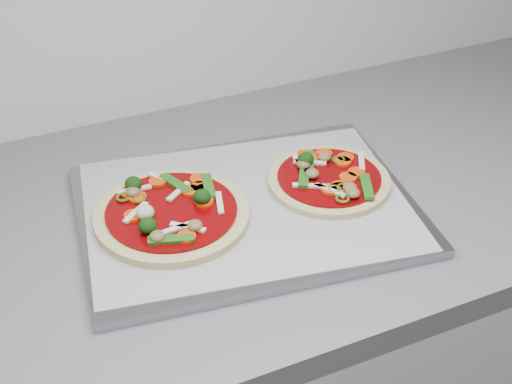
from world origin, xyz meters
name	(u,v)px	position (x,y,z in m)	size (l,w,h in m)	color
base_cabinet	(488,320)	(0.00, 1.30, 0.43)	(3.60, 0.60, 0.86)	silver
baking_tray	(247,210)	(-0.55, 1.27, 0.91)	(0.45, 0.34, 0.01)	gray
parchment	(247,205)	(-0.55, 1.27, 0.92)	(0.43, 0.32, 0.00)	#96969B
pizza_left	(171,213)	(-0.66, 1.28, 0.93)	(0.25, 0.25, 0.04)	tan
pizza_right	(329,178)	(-0.43, 1.27, 0.93)	(0.18, 0.18, 0.03)	tan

